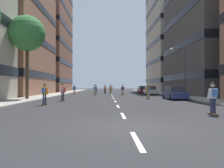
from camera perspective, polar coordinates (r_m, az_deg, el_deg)
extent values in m
plane|color=#28282B|center=(35.47, -0.08, -3.02)|extent=(164.36, 164.36, 0.00)
cube|color=#9E9991|center=(39.89, -14.46, -2.62)|extent=(3.31, 75.33, 0.14)
cube|color=#9E9991|center=(40.32, 13.91, -2.60)|extent=(3.31, 75.33, 0.14)
cube|color=silver|center=(6.29, 6.79, -15.07)|extent=(0.16, 2.20, 0.01)
cube|color=silver|center=(11.17, 3.05, -8.62)|extent=(0.16, 2.20, 0.01)
cube|color=silver|center=(16.13, 1.64, -6.10)|extent=(0.16, 2.20, 0.01)
cube|color=silver|center=(21.10, 0.89, -4.76)|extent=(0.16, 2.20, 0.01)
cube|color=silver|center=(26.09, 0.43, -3.94)|extent=(0.16, 2.20, 0.01)
cube|color=silver|center=(31.08, 0.12, -3.38)|extent=(0.16, 2.20, 0.01)
cube|color=silver|center=(36.07, -0.10, -2.97)|extent=(0.16, 2.20, 0.01)
cube|color=silver|center=(41.07, -0.27, -2.66)|extent=(0.16, 2.20, 0.01)
cube|color=silver|center=(46.06, -0.40, -2.42)|extent=(0.16, 2.20, 0.01)
cube|color=silver|center=(51.06, -0.51, -2.23)|extent=(0.16, 2.20, 0.01)
cube|color=silver|center=(56.06, -0.60, -2.07)|extent=(0.16, 2.20, 0.01)
cube|color=silver|center=(61.05, -0.67, -1.94)|extent=(0.16, 2.20, 0.01)
cube|color=silver|center=(66.05, -0.73, -1.82)|extent=(0.16, 2.20, 0.01)
cube|color=brown|center=(61.21, -20.70, 13.75)|extent=(17.93, 17.94, 33.15)
cube|color=black|center=(59.36, -20.73, 0.79)|extent=(18.05, 18.06, 1.10)
cube|color=black|center=(59.65, -20.72, 5.34)|extent=(18.05, 18.06, 1.10)
cube|color=black|center=(60.31, -20.71, 9.82)|extent=(18.05, 18.06, 1.10)
cube|color=black|center=(61.33, -20.70, 14.18)|extent=(18.05, 18.06, 1.10)
cube|color=black|center=(62.69, -20.68, 18.37)|extent=(18.05, 18.06, 1.10)
cube|color=#BCB29E|center=(61.93, 19.29, 14.12)|extent=(17.93, 17.65, 34.28)
cube|color=black|center=(59.96, 19.33, 0.86)|extent=(18.05, 17.77, 1.10)
cube|color=black|center=(60.27, 19.32, 5.52)|extent=(18.05, 17.77, 1.10)
cube|color=black|center=(60.97, 19.30, 10.11)|extent=(18.05, 17.77, 1.10)
cube|color=black|center=(62.06, 19.29, 14.56)|extent=(18.05, 17.77, 1.10)
cube|color=black|center=(63.50, 19.28, 18.83)|extent=(18.05, 17.77, 1.10)
cube|color=maroon|center=(45.64, 8.40, -1.78)|extent=(1.80, 4.40, 0.70)
cube|color=#2D3338|center=(45.49, 8.44, -0.94)|extent=(1.60, 2.10, 0.64)
cylinder|color=black|center=(46.95, 7.14, -2.00)|extent=(0.22, 0.64, 0.64)
cylinder|color=black|center=(47.22, 9.06, -1.99)|extent=(0.22, 0.64, 0.64)
cylinder|color=black|center=(44.09, 7.70, -2.10)|extent=(0.22, 0.64, 0.64)
cylinder|color=black|center=(44.37, 9.74, -2.08)|extent=(0.22, 0.64, 0.64)
cube|color=navy|center=(25.18, 16.68, -2.85)|extent=(1.80, 4.40, 0.70)
cube|color=#2D3338|center=(25.02, 16.78, -1.33)|extent=(1.60, 2.10, 0.64)
cylinder|color=black|center=(26.34, 14.03, -3.20)|extent=(0.22, 0.64, 0.64)
cylinder|color=black|center=(26.82, 17.34, -3.15)|extent=(0.22, 0.64, 0.64)
cylinder|color=black|center=(23.57, 15.93, -3.53)|extent=(0.22, 0.64, 0.64)
cylinder|color=black|center=(24.09, 19.57, -3.45)|extent=(0.22, 0.64, 0.64)
cube|color=silver|center=(38.29, 10.33, -2.03)|extent=(1.80, 4.40, 0.70)
cube|color=#2D3338|center=(38.13, 10.38, -1.03)|extent=(1.60, 2.10, 0.64)
cylinder|color=black|center=(39.56, 8.77, -2.28)|extent=(0.22, 0.64, 0.64)
cylinder|color=black|center=(39.88, 11.03, -2.27)|extent=(0.22, 0.64, 0.64)
cylinder|color=black|center=(36.72, 9.57, -2.43)|extent=(0.22, 0.64, 0.64)
cylinder|color=black|center=(37.06, 12.00, -2.41)|extent=(0.22, 0.64, 0.64)
cylinder|color=#4C3823|center=(25.35, -22.18, 3.04)|extent=(0.36, 0.36, 5.96)
sphere|color=#387A3D|center=(25.98, -22.15, 12.71)|extent=(3.98, 3.98, 3.98)
cylinder|color=#3F3F44|center=(29.15, 19.36, 3.11)|extent=(0.16, 0.16, 6.50)
cylinder|color=#3F3F44|center=(29.21, 17.68, 9.32)|extent=(1.80, 0.10, 0.10)
ellipsoid|color=silver|center=(28.91, 15.97, 9.12)|extent=(0.50, 0.30, 0.24)
cube|color=brown|center=(22.16, -13.32, -4.34)|extent=(0.37, 0.92, 0.02)
cylinder|color=#D8BF4C|center=(22.46, -13.00, -4.41)|extent=(0.19, 0.10, 0.07)
cylinder|color=#D8BF4C|center=(21.87, -13.65, -4.52)|extent=(0.19, 0.10, 0.07)
cylinder|color=#2D334C|center=(22.17, -13.53, -3.27)|extent=(0.16, 0.16, 0.80)
cylinder|color=#2D334C|center=(22.10, -13.10, -3.28)|extent=(0.16, 0.16, 0.80)
cube|color=red|center=(22.11, -13.31, -1.53)|extent=(0.35, 0.26, 0.55)
cylinder|color=red|center=(22.25, -13.79, -1.60)|extent=(0.13, 0.24, 0.55)
cylinder|color=red|center=(22.08, -12.74, -1.61)|extent=(0.13, 0.24, 0.55)
sphere|color=beige|center=(22.13, -13.29, -0.35)|extent=(0.22, 0.22, 0.22)
sphere|color=black|center=(22.13, -13.29, -0.22)|extent=(0.21, 0.21, 0.21)
cube|color=beige|center=(21.95, -13.50, -1.46)|extent=(0.29, 0.21, 0.40)
cube|color=brown|center=(12.65, 25.87, -7.26)|extent=(0.33, 0.92, 0.02)
cylinder|color=#D8BF4C|center=(12.91, 25.03, -7.33)|extent=(0.19, 0.10, 0.07)
cylinder|color=#D8BF4C|center=(12.40, 26.74, -7.62)|extent=(0.19, 0.10, 0.07)
cylinder|color=#2D334C|center=(12.55, 25.52, -5.43)|extent=(0.16, 0.16, 0.80)
cylinder|color=#2D334C|center=(12.66, 26.19, -5.38)|extent=(0.16, 0.16, 0.80)
cube|color=white|center=(12.56, 25.85, -2.34)|extent=(0.35, 0.24, 0.55)
cylinder|color=white|center=(12.48, 24.89, -2.48)|extent=(0.12, 0.24, 0.55)
cylinder|color=white|center=(12.73, 26.52, -2.43)|extent=(0.12, 0.24, 0.55)
sphere|color=beige|center=(12.57, 25.79, -0.26)|extent=(0.22, 0.22, 0.22)
sphere|color=black|center=(12.57, 25.79, -0.03)|extent=(0.21, 0.21, 0.21)
cube|color=#3F72BF|center=(12.42, 26.33, -2.22)|extent=(0.28, 0.20, 0.40)
cube|color=brown|center=(25.64, 9.90, -3.82)|extent=(0.37, 0.92, 0.02)
cylinder|color=#D8BF4C|center=(25.94, 9.63, -3.88)|extent=(0.19, 0.10, 0.07)
cylinder|color=#D8BF4C|center=(25.35, 10.18, -3.96)|extent=(0.19, 0.10, 0.07)
cylinder|color=tan|center=(25.59, 9.71, -2.90)|extent=(0.16, 0.16, 0.80)
cylinder|color=tan|center=(25.66, 10.08, -2.89)|extent=(0.16, 0.16, 0.80)
cube|color=orange|center=(25.60, 9.89, -1.39)|extent=(0.35, 0.26, 0.55)
cylinder|color=orange|center=(25.57, 9.40, -1.45)|extent=(0.13, 0.24, 0.55)
cylinder|color=orange|center=(25.74, 10.30, -1.44)|extent=(0.13, 0.24, 0.55)
sphere|color=#997051|center=(25.62, 9.88, -0.37)|extent=(0.22, 0.22, 0.22)
sphere|color=black|center=(25.62, 9.88, -0.26)|extent=(0.21, 0.21, 0.21)
cube|color=#3F72BF|center=(25.44, 10.05, -1.33)|extent=(0.29, 0.21, 0.40)
cube|color=brown|center=(35.31, 2.93, -2.90)|extent=(0.34, 0.92, 0.02)
cylinder|color=#D8BF4C|center=(35.62, 2.81, -2.95)|extent=(0.19, 0.10, 0.07)
cylinder|color=#D8BF4C|center=(35.00, 3.05, -3.00)|extent=(0.19, 0.10, 0.07)
cylinder|color=tan|center=(35.28, 2.78, -2.23)|extent=(0.16, 0.16, 0.80)
cylinder|color=tan|center=(35.32, 3.07, -2.23)|extent=(0.16, 0.16, 0.80)
cube|color=blue|center=(35.28, 2.93, -1.13)|extent=(0.35, 0.25, 0.55)
cylinder|color=blue|center=(35.28, 2.56, -1.18)|extent=(0.13, 0.24, 0.55)
cylinder|color=blue|center=(35.38, 3.25, -1.18)|extent=(0.13, 0.24, 0.55)
sphere|color=beige|center=(35.30, 2.92, -0.40)|extent=(0.22, 0.22, 0.22)
sphere|color=black|center=(35.30, 2.92, -0.31)|extent=(0.21, 0.21, 0.21)
cube|color=#A52626|center=(35.11, 2.99, -1.09)|extent=(0.28, 0.20, 0.40)
cube|color=brown|center=(17.99, -17.96, -5.24)|extent=(0.31, 0.92, 0.02)
cylinder|color=#D8BF4C|center=(18.28, -17.56, -5.31)|extent=(0.19, 0.09, 0.07)
cylinder|color=#D8BF4C|center=(17.70, -18.38, -5.47)|extent=(0.19, 0.09, 0.07)
cylinder|color=#2D334C|center=(17.99, -18.22, -3.93)|extent=(0.16, 0.16, 0.80)
cylinder|color=#2D334C|center=(17.92, -17.70, -3.94)|extent=(0.16, 0.16, 0.80)
cube|color=orange|center=(17.93, -17.95, -1.78)|extent=(0.34, 0.24, 0.55)
cylinder|color=orange|center=(18.06, -18.53, -1.86)|extent=(0.12, 0.24, 0.55)
cylinder|color=orange|center=(17.89, -17.24, -1.87)|extent=(0.12, 0.24, 0.55)
sphere|color=#997051|center=(17.94, -17.92, -0.33)|extent=(0.22, 0.22, 0.22)
sphere|color=black|center=(17.94, -17.92, -0.17)|extent=(0.21, 0.21, 0.21)
cube|color=#3F72BF|center=(17.76, -18.19, -1.69)|extent=(0.28, 0.19, 0.40)
cube|color=brown|center=(41.74, -1.92, -2.52)|extent=(0.36, 0.92, 0.02)
cylinder|color=#D8BF4C|center=(42.05, -1.84, -2.57)|extent=(0.19, 0.10, 0.07)
cylinder|color=#D8BF4C|center=(41.42, -2.00, -2.60)|extent=(0.19, 0.10, 0.07)
cylinder|color=black|center=(41.74, -2.04, -1.95)|extent=(0.16, 0.16, 0.80)
cylinder|color=black|center=(41.71, -1.80, -1.96)|extent=(0.16, 0.16, 0.80)
cube|color=red|center=(41.71, -1.92, -1.03)|extent=(0.35, 0.25, 0.55)
cylinder|color=red|center=(41.80, -2.21, -1.06)|extent=(0.13, 0.24, 0.55)
cylinder|color=red|center=(41.72, -1.61, -1.07)|extent=(0.13, 0.24, 0.55)
sphere|color=#997051|center=(41.73, -1.92, -0.40)|extent=(0.22, 0.22, 0.22)
sphere|color=black|center=(41.73, -1.92, -0.33)|extent=(0.21, 0.21, 0.21)
cube|color=beige|center=(41.53, -1.97, -0.99)|extent=(0.28, 0.20, 0.40)
cube|color=brown|center=(39.27, -4.44, -2.65)|extent=(0.28, 0.91, 0.02)
cylinder|color=#D8BF4C|center=(39.59, -4.37, -2.70)|extent=(0.19, 0.09, 0.07)
cylinder|color=#D8BF4C|center=(38.96, -4.50, -2.74)|extent=(0.19, 0.09, 0.07)
cylinder|color=#594C47|center=(39.27, -4.56, -2.05)|extent=(0.15, 0.15, 0.80)
cylinder|color=#594C47|center=(39.25, -4.30, -2.05)|extent=(0.15, 0.15, 0.80)
cube|color=blue|center=(39.25, -4.43, -1.06)|extent=(0.34, 0.23, 0.55)
cylinder|color=blue|center=(39.33, -4.74, -1.10)|extent=(0.11, 0.24, 0.55)
cylinder|color=blue|center=(39.27, -4.11, -1.10)|extent=(0.11, 0.24, 0.55)
sphere|color=#997051|center=(39.26, -4.43, -0.40)|extent=(0.22, 0.22, 0.22)
sphere|color=black|center=(39.26, -4.43, -0.33)|extent=(0.21, 0.21, 0.21)
cube|color=brown|center=(34.08, -4.76, -2.99)|extent=(0.35, 0.92, 0.02)
cylinder|color=#D8BF4C|center=(34.40, -4.82, -3.04)|extent=(0.19, 0.10, 0.07)
cylinder|color=#D8BF4C|center=(33.77, -4.70, -3.09)|extent=(0.19, 0.10, 0.07)
cylinder|color=tan|center=(34.06, -4.91, -2.29)|extent=(0.16, 0.16, 0.80)
cylinder|color=tan|center=(34.07, -4.61, -2.29)|extent=(0.16, 0.16, 0.80)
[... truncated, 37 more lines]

